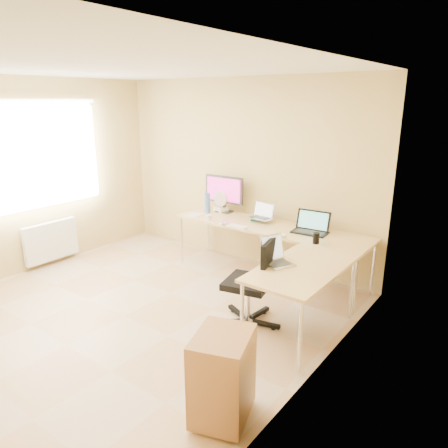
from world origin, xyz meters
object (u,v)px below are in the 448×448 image
Objects in this scene: desk_return at (301,301)px; mug at (209,218)px; desk_main at (269,252)px; cabinet at (222,376)px; laptop_return at (278,254)px; monitor at (224,194)px; laptop_black at (310,222)px; laptop_center at (261,211)px; keyboard at (233,225)px; water_bottle at (207,203)px; desk_fan at (222,202)px; office_chair at (248,280)px.

mug is at bearing 158.12° from desk_return.
cabinet is at bearing -66.22° from desk_main.
mug is 1.72m from laptop_return.
monitor is at bearing 107.66° from cabinet.
desk_return is 2.09× the size of monitor.
laptop_black is 4.78× the size of mug.
mug is at bearing -143.22° from laptop_center.
keyboard is 0.76m from water_bottle.
desk_fan is at bearing 137.51° from keyboard.
desk_main is 2.04× the size of desk_return.
monitor reaches higher than laptop_return.
office_chair is at bearing -48.62° from monitor.
mug is 2.83m from cabinet.
desk_return is 1.42m from cabinet.
desk_main is 30.16× the size of mug.
keyboard is (-0.36, -0.30, 0.37)m from desk_main.
laptop_center reaches higher than keyboard.
laptop_center is 0.71m from mug.
desk_main is 9.07× the size of water_bottle.
desk_fan reaches higher than desk_main.
desk_fan is (-1.47, 0.17, 0.01)m from laptop_black.
keyboard is at bearing -111.42° from laptop_center.
laptop_return is (0.20, -1.12, -0.02)m from laptop_black.
cabinet is (1.84, -2.12, -0.41)m from mug.
desk_fan reaches higher than cabinet.
monitor is 2.13× the size of water_bottle.
desk_main is 0.60m from keyboard.
desk_return is 1.22m from laptop_black.
keyboard is 0.41m from mug.
mug is at bearing 179.18° from keyboard.
desk_main is 0.92m from mug.
keyboard is 0.58× the size of cabinet.
office_chair reaches higher than laptop_return.
desk_main and desk_return have the same top height.
desk_fan reaches higher than laptop_return.
keyboard is at bearing -41.03° from desk_fan.
laptop_center is at bearing 137.05° from desk_return.
mug is 0.09× the size of office_chair.
keyboard is at bearing -140.78° from desk_main.
laptop_center is 3.48× the size of mug.
monitor is (-0.89, 0.20, 0.63)m from desk_main.
cabinet is at bearing -48.98° from water_bottle.
desk_return is at bearing -21.88° from mug.
desk_return is (0.98, -1.00, 0.00)m from desk_main.
laptop_center is at bearing 32.45° from mug.
laptop_black is (0.55, 0.03, 0.50)m from desk_main.
keyboard is 4.42× the size of mug.
monitor is 3.32m from cabinet.
monitor reaches higher than desk_main.
laptop_center is at bearing 104.25° from office_chair.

